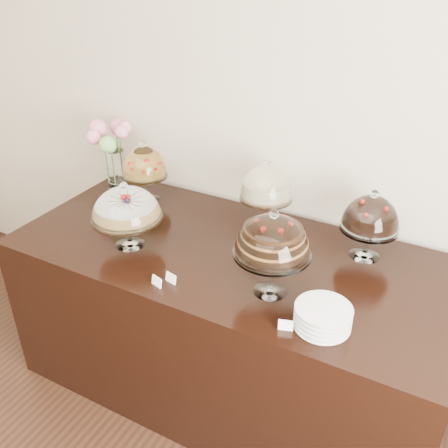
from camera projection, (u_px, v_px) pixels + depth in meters
The scene contains 12 objects.
wall_back at pixel (252, 100), 2.66m from camera, with size 5.00×0.04×3.00m, color #C1B49B.
display_counter at pixel (228, 321), 2.70m from camera, with size 2.20×1.00×0.90m, color black.
cake_stand_sugar_sponge at pixel (126, 207), 2.43m from camera, with size 0.35×0.35×0.35m.
cake_stand_choco_layer at pixel (273, 239), 2.06m from camera, with size 0.33×0.33×0.41m.
cake_stand_cheesecake at pixel (267, 185), 2.57m from camera, with size 0.28×0.28×0.39m.
cake_stand_dark_choco at pixel (371, 216), 2.33m from camera, with size 0.28×0.28×0.36m.
cake_stand_fruit_tart at pixel (144, 164), 2.86m from camera, with size 0.27×0.27×0.37m.
flower_vase at pixel (112, 146), 3.00m from camera, with size 0.26×0.31×0.42m.
plate_stack at pixel (323, 317), 1.97m from camera, with size 0.22×0.22×0.09m.
price_card_left at pixel (157, 281), 2.22m from camera, with size 0.06×0.01×0.04m, color white.
price_card_right at pixel (286, 325), 1.97m from camera, with size 0.06×0.01×0.04m, color white.
price_card_extra at pixel (171, 278), 2.24m from camera, with size 0.06×0.01×0.04m, color white.
Camera 1 is at (1.12, 0.60, 2.25)m, focal length 40.00 mm.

